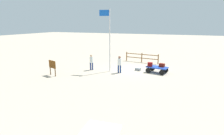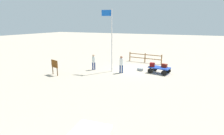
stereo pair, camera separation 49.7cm
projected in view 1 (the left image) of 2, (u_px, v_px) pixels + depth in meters
The scene contains 10 objects.
ground_plane at pixel (134, 69), 18.56m from camera, with size 120.00×120.00×0.00m, color #BAAA93.
luggage_cart at pixel (157, 68), 17.16m from camera, with size 2.05×1.51×0.58m.
suitcase_olive at pixel (150, 64), 17.26m from camera, with size 0.50×0.40×0.36m.
suitcase_tan at pixel (162, 65), 17.02m from camera, with size 0.55×0.41×0.32m.
suitcase_maroon at pixel (138, 69), 18.03m from camera, with size 0.59×0.41×0.26m.
worker_lead at pixel (119, 63), 17.01m from camera, with size 0.41×0.41×1.61m.
worker_trailing at pixel (91, 61), 18.06m from camera, with size 0.45×0.45×1.56m.
flagpole at pixel (109, 35), 17.00m from camera, with size 1.04×0.21×5.81m.
signboard at pixel (52, 66), 16.12m from camera, with size 0.94×0.36×1.36m.
wooden_fence at pixel (142, 57), 21.71m from camera, with size 4.03×0.55×1.11m.
Camera 1 is at (-4.88, 17.46, 4.55)m, focal length 29.45 mm.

